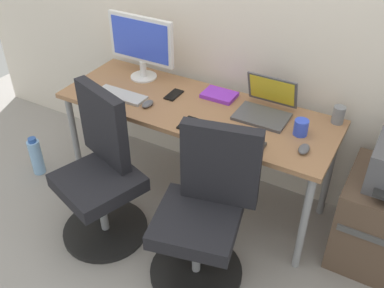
{
  "coord_description": "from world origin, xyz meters",
  "views": [
    {
      "loc": [
        1.13,
        -2.06,
        2.14
      ],
      "look_at": [
        0.0,
        -0.05,
        0.47
      ],
      "focal_mm": 41.37,
      "sensor_mm": 36.0,
      "label": 1
    }
  ],
  "objects": [
    {
      "name": "open_laptop",
      "position": [
        0.4,
        0.14,
        0.78
      ],
      "size": [
        0.31,
        0.29,
        0.22
      ],
      "color": "#4C4C51",
      "rests_on": "desk"
    },
    {
      "name": "office_chair_right",
      "position": [
        0.35,
        -0.53,
        0.42
      ],
      "size": [
        0.54,
        0.54,
        0.94
      ],
      "color": "black",
      "rests_on": "ground"
    },
    {
      "name": "water_bottle_on_floor",
      "position": [
        -1.15,
        -0.36,
        0.15
      ],
      "size": [
        0.09,
        0.09,
        0.31
      ],
      "color": "#8CBFF2",
      "rests_on": "ground"
    },
    {
      "name": "keyboard_by_monitor",
      "position": [
        -0.48,
        -0.12,
        0.73
      ],
      "size": [
        0.34,
        0.12,
        0.02
      ],
      "primitive_type": "cube",
      "color": "#B7B7B7",
      "rests_on": "desk"
    },
    {
      "name": "mouse_by_monitor",
      "position": [
        0.72,
        -0.12,
        0.74
      ],
      "size": [
        0.06,
        0.1,
        0.03
      ],
      "primitive_type": "ellipsoid",
      "color": "#515156",
      "rests_on": "desk"
    },
    {
      "name": "phone_near_laptop",
      "position": [
        0.05,
        -0.2,
        0.73
      ],
      "size": [
        0.07,
        0.14,
        0.01
      ],
      "primitive_type": "cube",
      "color": "black",
      "rests_on": "desk"
    },
    {
      "name": "coffee_mug",
      "position": [
        0.66,
        0.02,
        0.77
      ],
      "size": [
        0.08,
        0.08,
        0.09
      ],
      "primitive_type": "cylinder",
      "color": "blue",
      "rests_on": "desk"
    },
    {
      "name": "keyboard_by_laptop",
      "position": [
        0.36,
        -0.23,
        0.73
      ],
      "size": [
        0.34,
        0.12,
        0.02
      ],
      "primitive_type": "cube",
      "color": "#2D2D2D",
      "rests_on": "desk"
    },
    {
      "name": "office_chair_left",
      "position": [
        -0.35,
        -0.53,
        0.42
      ],
      "size": [
        0.56,
        0.56,
        0.94
      ],
      "color": "black",
      "rests_on": "ground"
    },
    {
      "name": "desktop_monitor",
      "position": [
        -0.5,
        0.16,
        0.98
      ],
      "size": [
        0.48,
        0.18,
        0.43
      ],
      "color": "silver",
      "rests_on": "desk"
    },
    {
      "name": "pen_cup",
      "position": [
        0.81,
        0.25,
        0.78
      ],
      "size": [
        0.07,
        0.07,
        0.1
      ],
      "primitive_type": "cylinder",
      "color": "slate",
      "rests_on": "desk"
    },
    {
      "name": "mouse_by_laptop",
      "position": [
        -0.26,
        -0.14,
        0.74
      ],
      "size": [
        0.06,
        0.1,
        0.03
      ],
      "primitive_type": "ellipsoid",
      "color": "#515156",
      "rests_on": "desk"
    },
    {
      "name": "ground_plane",
      "position": [
        0.0,
        0.0,
        0.0
      ],
      "size": [
        5.28,
        5.28,
        0.0
      ],
      "primitive_type": "plane",
      "color": "gray"
    },
    {
      "name": "notebook",
      "position": [
        0.07,
        0.18,
        0.74
      ],
      "size": [
        0.21,
        0.15,
        0.03
      ],
      "primitive_type": "cube",
      "color": "purple",
      "rests_on": "desk"
    },
    {
      "name": "desk",
      "position": [
        0.0,
        0.0,
        0.66
      ],
      "size": [
        1.75,
        0.61,
        0.73
      ],
      "color": "#996B47",
      "rests_on": "ground"
    },
    {
      "name": "phone_near_monitor",
      "position": [
        -0.19,
        0.05,
        0.73
      ],
      "size": [
        0.07,
        0.14,
        0.01
      ],
      "primitive_type": "cube",
      "color": "black",
      "rests_on": "desk"
    }
  ]
}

